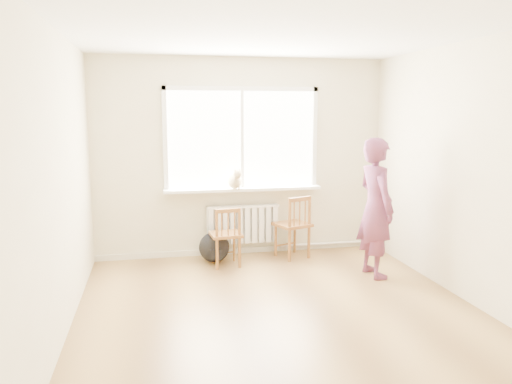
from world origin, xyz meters
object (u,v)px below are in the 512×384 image
chair_right (294,227)px  cat (235,180)px  chair_left (226,237)px  person (376,208)px  backpack (214,247)px

chair_right → cat: cat is taller
chair_right → chair_left: bearing=-8.9°
chair_left → person: size_ratio=0.46×
chair_left → cat: cat is taller
person → cat: person is taller
chair_right → person: (0.75, -0.90, 0.40)m
person → backpack: size_ratio=4.14×
chair_left → person: bearing=153.0°
chair_right → backpack: bearing=-21.7°
chair_left → cat: size_ratio=1.79×
chair_left → chair_right: size_ratio=0.90×
chair_right → cat: bearing=-33.9°
chair_left → person: 1.90m
cat → backpack: 0.93m
chair_left → cat: 0.80m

